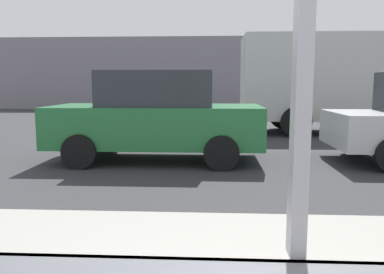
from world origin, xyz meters
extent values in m
plane|color=#2D2D30|center=(0.00, 8.00, 0.00)|extent=(60.00, 60.00, 0.00)
cube|color=#35373A|center=(0.00, 0.03, 0.99)|extent=(2.14, 0.02, 0.02)
cube|color=#9E9EA3|center=(0.00, 0.08, 1.74)|extent=(0.05, 0.08, 1.48)
cube|color=gray|center=(0.00, 23.22, 2.18)|extent=(28.00, 1.20, 4.35)
cube|color=#236B38|center=(-1.43, 6.70, 0.72)|extent=(4.19, 1.80, 0.80)
cube|color=#282D33|center=(-1.39, 6.70, 1.46)|extent=(2.18, 1.59, 0.68)
cylinder|color=black|center=(-0.13, 7.61, 0.32)|extent=(0.64, 0.18, 0.64)
cylinder|color=black|center=(-0.13, 5.80, 0.32)|extent=(0.64, 0.18, 0.64)
cylinder|color=black|center=(-2.72, 7.61, 0.32)|extent=(0.64, 0.18, 0.64)
cylinder|color=black|center=(-2.72, 5.80, 0.32)|extent=(0.64, 0.18, 0.64)
cylinder|color=black|center=(2.85, 7.64, 0.32)|extent=(0.64, 0.18, 0.64)
cube|color=beige|center=(2.85, 11.49, 1.74)|extent=(4.44, 2.20, 2.57)
cylinder|color=black|center=(2.12, 12.59, 0.45)|extent=(0.90, 0.24, 0.90)
cylinder|color=black|center=(2.12, 10.39, 0.45)|extent=(0.90, 0.24, 0.90)
camera|label=1|loc=(-0.27, -1.15, 1.55)|focal=36.77mm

